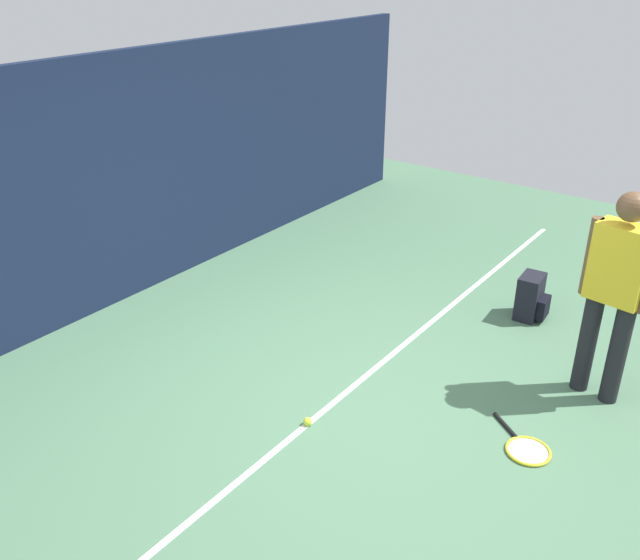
# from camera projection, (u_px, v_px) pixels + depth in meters

# --- Properties ---
(ground_plane) EXTENTS (12.00, 12.00, 0.00)m
(ground_plane) POSITION_uv_depth(u_px,v_px,m) (361.00, 409.00, 5.27)
(ground_plane) COLOR #4C7556
(back_fence) EXTENTS (10.00, 0.10, 2.40)m
(back_fence) POSITION_uv_depth(u_px,v_px,m) (99.00, 187.00, 6.35)
(back_fence) COLOR #141E38
(back_fence) RESTS_ON ground
(court_line) EXTENTS (9.00, 0.05, 0.00)m
(court_line) POSITION_uv_depth(u_px,v_px,m) (339.00, 398.00, 5.38)
(court_line) COLOR white
(court_line) RESTS_ON ground
(tennis_player) EXTENTS (0.27, 0.53, 1.70)m
(tennis_player) POSITION_uv_depth(u_px,v_px,m) (615.00, 286.00, 5.03)
(tennis_player) COLOR black
(tennis_player) RESTS_ON ground
(tennis_racket) EXTENTS (0.50, 0.60, 0.03)m
(tennis_racket) POSITION_uv_depth(u_px,v_px,m) (526.00, 448.00, 4.83)
(tennis_racket) COLOR black
(tennis_racket) RESTS_ON ground
(backpack) EXTENTS (0.32, 0.30, 0.44)m
(backpack) POSITION_uv_depth(u_px,v_px,m) (531.00, 298.00, 6.48)
(backpack) COLOR black
(backpack) RESTS_ON ground
(tennis_ball_near_player) EXTENTS (0.07, 0.07, 0.07)m
(tennis_ball_near_player) POSITION_uv_depth(u_px,v_px,m) (308.00, 422.00, 5.07)
(tennis_ball_near_player) COLOR #CCE033
(tennis_ball_near_player) RESTS_ON ground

